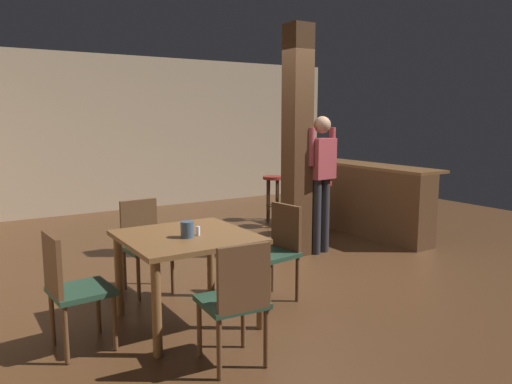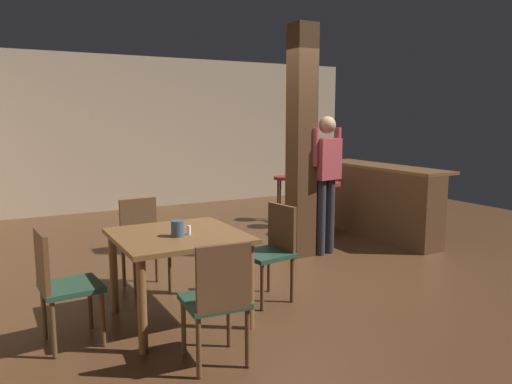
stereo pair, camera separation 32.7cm
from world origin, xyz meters
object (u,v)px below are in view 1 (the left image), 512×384
at_px(chair_north, 144,241).
at_px(bar_stool_far, 273,188).
at_px(dining_table, 187,248).
at_px(salt_shaker, 198,231).
at_px(standing_person, 321,174).
at_px(chair_west, 70,285).
at_px(chair_south, 236,297).
at_px(chair_east, 277,247).
at_px(bar_counter, 367,199).
at_px(bar_stool_near, 319,195).
at_px(bar_stool_mid, 292,191).
at_px(napkin_cup, 187,229).

bearing_deg(chair_north, bar_stool_far, 35.45).
relative_size(dining_table, salt_shaker, 13.63).
relative_size(salt_shaker, standing_person, 0.04).
bearing_deg(chair_west, chair_north, 47.18).
bearing_deg(dining_table, chair_north, 92.15).
height_order(chair_south, standing_person, standing_person).
xyz_separation_m(chair_east, standing_person, (1.38, 1.04, 0.50)).
distance_m(chair_north, chair_south, 1.83).
xyz_separation_m(chair_south, bar_counter, (3.59, 2.40, 0.01)).
relative_size(bar_counter, bar_stool_far, 2.99).
height_order(chair_west, chair_south, same).
distance_m(chair_west, bar_stool_near, 4.32).
bearing_deg(dining_table, salt_shaker, -46.84).
bearing_deg(chair_north, chair_west, -132.82).
distance_m(chair_east, chair_south, 1.36).
distance_m(bar_counter, bar_stool_mid, 1.16).
height_order(chair_north, chair_south, same).
height_order(chair_north, salt_shaker, chair_north).
distance_m(chair_west, bar_stool_far, 4.96).
bearing_deg(bar_stool_far, chair_east, -123.56).
bearing_deg(dining_table, chair_south, -92.72).
bearing_deg(napkin_cup, bar_stool_near, 33.35).
height_order(salt_shaker, bar_stool_mid, salt_shaker).
height_order(napkin_cup, bar_stool_near, napkin_cup).
distance_m(chair_north, bar_stool_far, 3.65).
bearing_deg(chair_north, napkin_cup, -89.97).
distance_m(chair_south, napkin_cup, 0.86).
distance_m(chair_west, standing_person, 3.49).
relative_size(bar_counter, bar_stool_mid, 2.92).
xyz_separation_m(dining_table, bar_stool_mid, (2.90, 2.47, -0.08)).
bearing_deg(standing_person, napkin_cup, -153.57).
bearing_deg(bar_stool_far, bar_stool_near, -89.89).
relative_size(standing_person, bar_counter, 0.78).
height_order(chair_east, bar_stool_mid, chair_east).
height_order(dining_table, napkin_cup, napkin_cup).
bearing_deg(chair_east, chair_south, -136.36).
distance_m(salt_shaker, bar_stool_near, 3.47).
distance_m(dining_table, napkin_cup, 0.21).
relative_size(napkin_cup, bar_stool_mid, 0.17).
relative_size(salt_shaker, bar_stool_near, 0.10).
height_order(chair_east, chair_south, same).
xyz_separation_m(chair_east, bar_stool_far, (2.00, 3.01, 0.04)).
bearing_deg(bar_counter, chair_north, -170.91).
relative_size(standing_person, bar_stool_near, 2.21).
bearing_deg(bar_stool_mid, bar_counter, -56.05).
bearing_deg(standing_person, chair_south, -140.17).
bearing_deg(chair_west, dining_table, 2.48).
bearing_deg(chair_east, salt_shaker, -172.30).
xyz_separation_m(chair_east, bar_stool_near, (2.00, 1.82, 0.08)).
bearing_deg(bar_stool_far, chair_west, -141.42).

